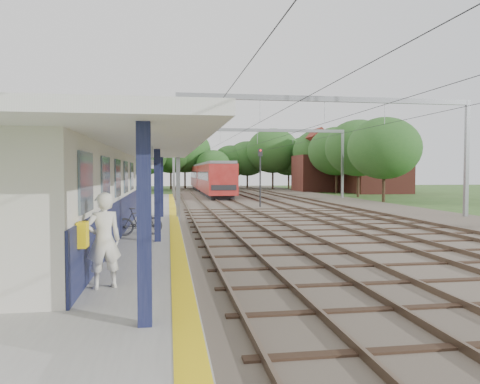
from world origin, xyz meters
TOP-DOWN VIEW (x-y plane):
  - ground at (0.00, 0.00)m, footprint 160.00×160.00m
  - ballast_bed at (4.00, 30.00)m, footprint 18.00×90.00m
  - platform at (-7.50, 14.00)m, footprint 5.00×52.00m
  - yellow_stripe at (-5.25, 14.00)m, footprint 0.45×52.00m
  - station_building at (-8.88, 7.00)m, footprint 3.41×18.00m
  - canopy at (-7.77, 6.00)m, footprint 6.40×20.00m
  - rail_tracks at (1.50, 30.00)m, footprint 11.80×88.00m
  - catenary_system at (3.39, 25.28)m, footprint 17.22×88.00m
  - tree_band at (3.84, 57.12)m, footprint 31.72×30.88m
  - house_near at (21.00, 46.00)m, footprint 7.00×6.12m
  - house_far at (16.00, 52.00)m, footprint 8.00×6.12m
  - person at (-6.86, -0.44)m, footprint 0.85×0.70m
  - bicycle at (-6.62, 7.66)m, footprint 1.82×0.83m
  - train at (-0.50, 49.34)m, footprint 2.78×34.65m
  - signal_post at (1.35, 24.25)m, footprint 0.31×0.27m

SIDE VIEW (x-z plane):
  - ground at x=0.00m, z-range 0.00..0.00m
  - ballast_bed at x=4.00m, z-range 0.00..0.10m
  - platform at x=-7.50m, z-range 0.00..0.35m
  - rail_tracks at x=1.50m, z-range 0.10..0.25m
  - yellow_stripe at x=-5.25m, z-range 0.35..0.36m
  - bicycle at x=-6.62m, z-range 0.35..1.40m
  - person at x=-6.86m, z-range 0.35..2.35m
  - station_building at x=-8.88m, z-range 0.34..3.74m
  - train at x=-0.50m, z-range 0.22..3.88m
  - signal_post at x=1.35m, z-range 0.62..5.11m
  - house_near at x=21.00m, z-range -0.96..6.93m
  - house_far at x=16.00m, z-range -1.09..7.56m
  - canopy at x=-7.77m, z-range 1.92..5.36m
  - tree_band at x=3.84m, z-range 0.51..9.33m
  - catenary_system at x=3.39m, z-range 2.01..9.01m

